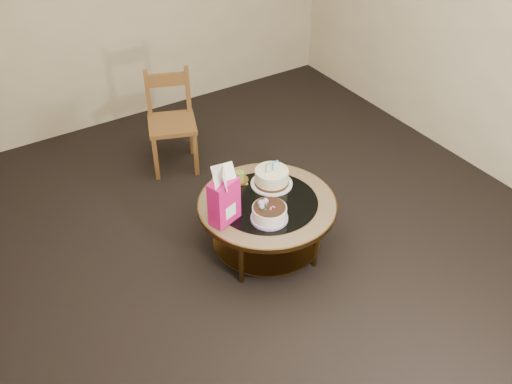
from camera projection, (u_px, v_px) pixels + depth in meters
ground at (266, 248)px, 4.41m from camera, size 5.00×5.00×0.00m
room_walls at (269, 62)px, 3.48m from camera, size 4.52×5.02×2.61m
coffee_table at (267, 210)px, 4.18m from camera, size 1.02×1.02×0.46m
decorated_cake at (269, 214)px, 3.94m from camera, size 0.26×0.26×0.15m
cream_cake at (272, 178)px, 4.26m from camera, size 0.31×0.31×0.20m
gift_bag at (224, 196)px, 3.84m from camera, size 0.24×0.20×0.43m
pillar_candle at (240, 178)px, 4.31m from camera, size 0.14×0.14×0.10m
dining_chair at (171, 121)px, 5.06m from camera, size 0.53×0.53×0.89m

